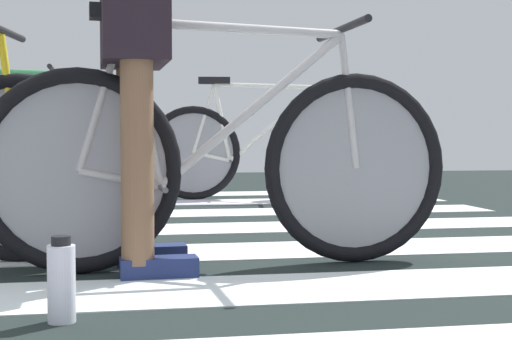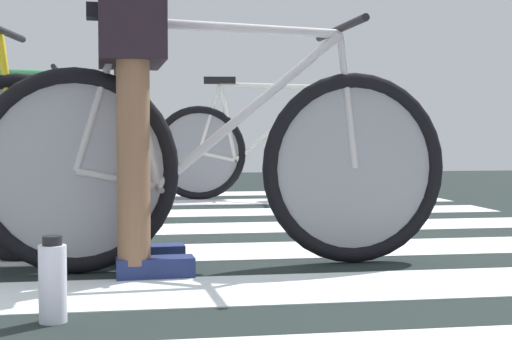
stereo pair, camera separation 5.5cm
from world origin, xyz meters
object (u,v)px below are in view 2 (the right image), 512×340
Objects in this scene: cyclist_1_of_4 at (132,86)px; bicycle_4_of_4 at (265,149)px; water_bottle at (53,281)px; bicycle_1_of_4 at (220,162)px.

bicycle_4_of_4 is at bearing 67.91° from cyclist_1_of_4.
water_bottle is at bearing -101.29° from bicycle_4_of_4.
bicycle_4_of_4 reaches higher than water_bottle.
bicycle_4_of_4 is at bearing 73.61° from bicycle_1_of_4.
bicycle_1_of_4 is 0.41m from cyclist_1_of_4.
cyclist_1_of_4 is at bearing 74.08° from water_bottle.
bicycle_1_of_4 is 2.90m from bicycle_4_of_4.
cyclist_1_of_4 reaches higher than bicycle_1_of_4.
water_bottle is at bearing -129.25° from bicycle_1_of_4.
bicycle_1_of_4 is 1.72× the size of cyclist_1_of_4.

